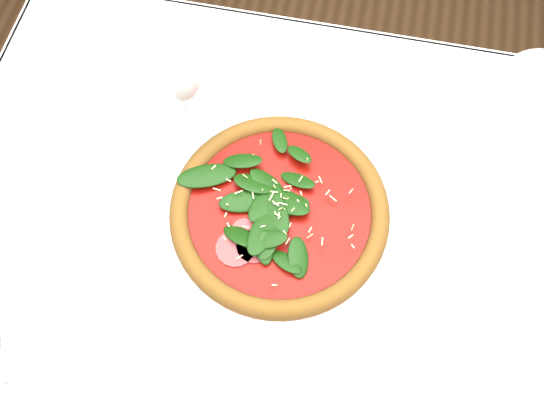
% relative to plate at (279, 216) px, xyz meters
% --- Properties ---
extents(ground, '(6.00, 6.00, 0.00)m').
position_rel_plate_xyz_m(ground, '(0.05, -0.00, -0.76)').
color(ground, brown).
rests_on(ground, ground).
extents(dining_table, '(1.21, 0.81, 0.75)m').
position_rel_plate_xyz_m(dining_table, '(0.05, -0.00, -0.11)').
color(dining_table, silver).
rests_on(dining_table, ground).
extents(plate, '(0.39, 0.39, 0.02)m').
position_rel_plate_xyz_m(plate, '(0.00, 0.00, 0.00)').
color(plate, white).
rests_on(plate, dining_table).
extents(pizza, '(0.34, 0.34, 0.04)m').
position_rel_plate_xyz_m(pizza, '(0.00, 0.00, 0.02)').
color(pizza, brown).
rests_on(pizza, plate).
extents(wine_glass, '(0.08, 0.08, 0.20)m').
position_rel_plate_xyz_m(wine_glass, '(-0.18, 0.13, 0.14)').
color(wine_glass, silver).
rests_on(wine_glass, dining_table).
extents(napkin, '(0.18, 0.13, 0.01)m').
position_rel_plate_xyz_m(napkin, '(-0.34, -0.29, -0.00)').
color(napkin, silver).
rests_on(napkin, dining_table).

